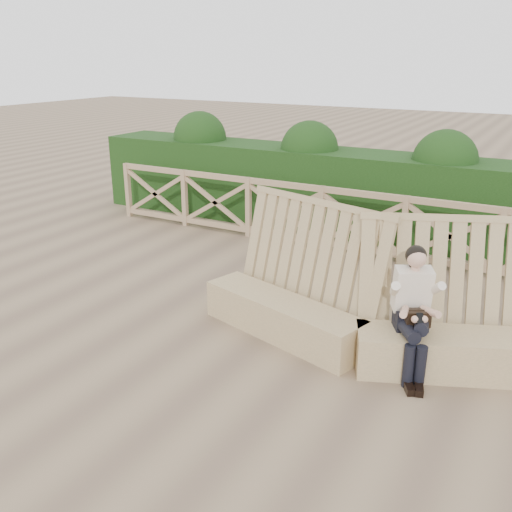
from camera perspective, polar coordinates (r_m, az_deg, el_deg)
The scene contains 5 objects.
ground at distance 6.78m, azimuth 0.14°, elevation -8.52°, with size 60.00×60.00×0.00m, color brown.
bench at distance 6.55m, azimuth 11.16°, elevation -6.09°, with size 4.18×1.53×1.59m.
woman at distance 6.11m, azimuth 15.48°, elevation -4.89°, with size 0.59×0.84×1.36m.
guardrail at distance 9.57m, azimuth 10.43°, elevation 3.24°, with size 10.10×0.09×1.10m.
hedge at distance 10.63m, azimuth 12.66°, elevation 5.82°, with size 12.00×1.20×1.50m, color black.
Camera 1 is at (2.91, -5.22, 3.20)m, focal length 40.00 mm.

